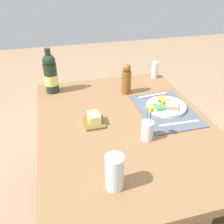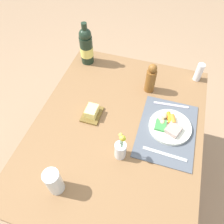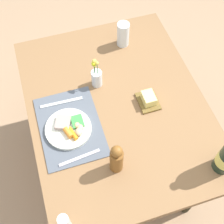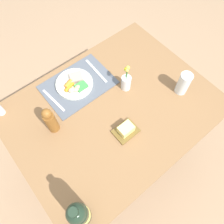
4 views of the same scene
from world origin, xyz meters
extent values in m
plane|color=#A27F5E|center=(0.00, 0.00, 0.00)|extent=(8.00, 8.00, 0.00)
cube|color=brown|center=(0.00, 0.00, 0.71)|extent=(1.17, 0.90, 0.05)
cylinder|color=black|center=(-0.47, -0.33, 0.34)|extent=(0.07, 0.07, 0.69)
cylinder|color=black|center=(0.47, -0.33, 0.34)|extent=(0.07, 0.07, 0.69)
cylinder|color=black|center=(-0.47, 0.33, 0.34)|extent=(0.07, 0.07, 0.69)
cylinder|color=black|center=(0.47, 0.33, 0.34)|extent=(0.07, 0.07, 0.69)
cube|color=#515862|center=(0.06, -0.26, 0.74)|extent=(0.42, 0.30, 0.01)
cylinder|color=silver|center=(0.07, -0.27, 0.75)|extent=(0.22, 0.22, 0.02)
cube|color=#A58C82|center=(0.05, -0.29, 0.77)|extent=(0.10, 0.09, 0.02)
cylinder|color=orange|center=(0.11, -0.28, 0.78)|extent=(0.06, 0.04, 0.03)
cylinder|color=orange|center=(0.12, -0.26, 0.77)|extent=(0.07, 0.04, 0.02)
ellipsoid|color=#CFB983|center=(0.08, -0.23, 0.77)|extent=(0.03, 0.03, 0.02)
ellipsoid|color=#DBB57D|center=(0.10, -0.22, 0.77)|extent=(0.04, 0.03, 0.03)
ellipsoid|color=tan|center=(0.12, -0.23, 0.77)|extent=(0.04, 0.03, 0.03)
cube|color=green|center=(0.06, -0.22, 0.77)|extent=(0.07, 0.06, 0.01)
cube|color=silver|center=(-0.09, -0.27, 0.74)|extent=(0.02, 0.22, 0.00)
cube|color=silver|center=(0.23, -0.26, 0.74)|extent=(0.03, 0.20, 0.00)
cylinder|color=silver|center=(-0.40, 0.16, 0.81)|extent=(0.07, 0.07, 0.15)
cylinder|color=#A7E1C2|center=(-0.40, 0.16, 0.78)|extent=(0.06, 0.06, 0.08)
cylinder|color=#1E2F21|center=(0.46, 0.35, 0.83)|extent=(0.08, 0.08, 0.19)
sphere|color=#1E2F21|center=(0.46, 0.35, 0.94)|extent=(0.08, 0.08, 0.08)
cylinder|color=#1E2F21|center=(0.46, 0.35, 0.99)|extent=(0.04, 0.04, 0.07)
cylinder|color=#EBDE69|center=(0.46, 0.35, 0.82)|extent=(0.09, 0.09, 0.07)
cube|color=brown|center=(0.04, 0.16, 0.74)|extent=(0.13, 0.10, 0.01)
cube|color=#F5E581|center=(0.04, 0.16, 0.77)|extent=(0.08, 0.06, 0.05)
cylinder|color=brown|center=(0.32, -0.11, 0.81)|extent=(0.06, 0.06, 0.15)
sphere|color=brown|center=(0.32, -0.11, 0.91)|extent=(0.05, 0.05, 0.05)
cylinder|color=silver|center=(-0.16, -0.06, 0.78)|extent=(0.06, 0.06, 0.10)
cylinder|color=#3F7233|center=(-0.15, -0.06, 0.82)|extent=(0.00, 0.00, 0.17)
sphere|color=gold|center=(-0.15, -0.06, 0.91)|extent=(0.02, 0.02, 0.02)
cylinder|color=#3F7233|center=(-0.16, -0.07, 0.82)|extent=(0.00, 0.00, 0.18)
sphere|color=yellow|center=(-0.16, -0.07, 0.91)|extent=(0.02, 0.02, 0.02)
cylinder|color=#3F7233|center=(-0.16, -0.07, 0.82)|extent=(0.00, 0.00, 0.16)
sphere|color=yellow|center=(-0.16, -0.07, 0.90)|extent=(0.03, 0.03, 0.03)
camera|label=1|loc=(-1.00, 0.33, 1.46)|focal=38.55mm
camera|label=2|loc=(-0.64, -0.17, 1.73)|focal=35.41mm
camera|label=3|loc=(0.79, -0.28, 2.03)|focal=47.92mm
camera|label=4|loc=(0.39, 0.47, 1.85)|focal=35.37mm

